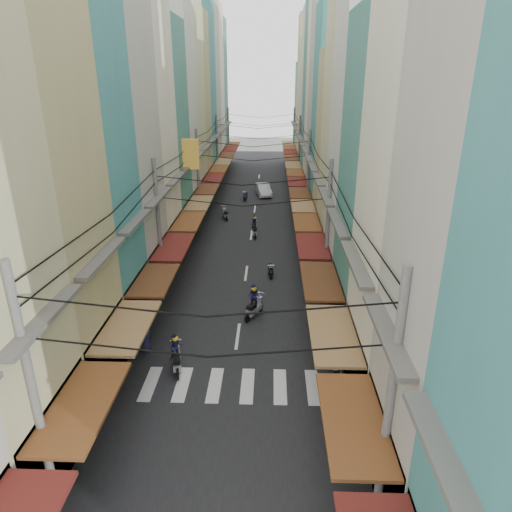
% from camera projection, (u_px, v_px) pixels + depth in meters
% --- Properties ---
extents(ground, '(160.00, 160.00, 0.00)m').
position_uv_depth(ground, '(240.00, 317.00, 25.15)').
color(ground, slate).
rests_on(ground, ground).
extents(road, '(10.00, 80.00, 0.02)m').
position_uv_depth(road, '(254.00, 215.00, 43.74)').
color(road, black).
rests_on(road, ground).
extents(sidewalk_left, '(3.00, 80.00, 0.06)m').
position_uv_depth(sidewalk_left, '(187.00, 214.00, 43.94)').
color(sidewalk_left, slate).
rests_on(sidewalk_left, ground).
extents(sidewalk_right, '(3.00, 80.00, 0.06)m').
position_uv_depth(sidewalk_right, '(322.00, 215.00, 43.53)').
color(sidewalk_right, slate).
rests_on(sidewalk_right, ground).
extents(crosswalk, '(7.55, 2.40, 0.01)m').
position_uv_depth(crosswalk, '(231.00, 385.00, 19.56)').
color(crosswalk, silver).
rests_on(crosswalk, ground).
extents(building_row_left, '(7.80, 67.67, 23.70)m').
position_uv_depth(building_row_left, '(155.00, 111.00, 37.21)').
color(building_row_left, beige).
rests_on(building_row_left, ground).
extents(building_row_right, '(7.80, 68.98, 22.59)m').
position_uv_depth(building_row_right, '(350.00, 116.00, 36.74)').
color(building_row_right, teal).
rests_on(building_row_right, ground).
extents(utility_poles, '(10.20, 66.13, 8.20)m').
position_uv_depth(utility_poles, '(252.00, 154.00, 36.69)').
color(utility_poles, gray).
rests_on(utility_poles, ground).
extents(white_car, '(4.84, 2.62, 1.62)m').
position_uv_depth(white_car, '(263.00, 195.00, 50.94)').
color(white_car, white).
rests_on(white_car, ground).
extents(bicycle, '(1.56, 0.65, 1.05)m').
position_uv_depth(bicycle, '(360.00, 295.00, 27.71)').
color(bicycle, black).
rests_on(bicycle, ground).
extents(moving_scooters, '(4.58, 32.44, 1.91)m').
position_uv_depth(moving_scooters, '(238.00, 263.00, 31.05)').
color(moving_scooters, black).
rests_on(moving_scooters, ground).
extents(parked_scooters, '(13.05, 14.41, 1.00)m').
position_uv_depth(parked_scooters, '(323.00, 360.00, 20.54)').
color(parked_scooters, black).
rests_on(parked_scooters, ground).
extents(pedestrians, '(12.74, 18.55, 2.25)m').
position_uv_depth(pedestrians, '(158.00, 273.00, 28.28)').
color(pedestrians, '#271F2A').
rests_on(pedestrians, ground).
extents(market_umbrella, '(2.29, 2.29, 2.41)m').
position_uv_depth(market_umbrella, '(366.00, 338.00, 19.17)').
color(market_umbrella, '#B2B2B7').
rests_on(market_umbrella, ground).
extents(traffic_sign, '(0.10, 0.64, 2.94)m').
position_uv_depth(traffic_sign, '(344.00, 334.00, 19.42)').
color(traffic_sign, gray).
rests_on(traffic_sign, ground).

